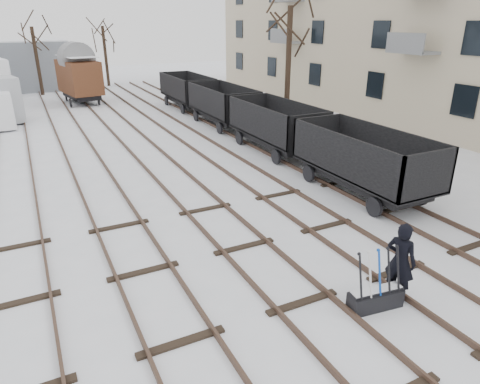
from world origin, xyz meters
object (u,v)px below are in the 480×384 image
object	(u,v)px
ground_frame	(376,297)
box_van_wagon	(79,76)
freight_wagon_a	(362,170)
worker	(400,261)

from	to	relation	value
ground_frame	box_van_wagon	xyz separation A→B (m)	(-2.28, 30.82, 1.84)
ground_frame	box_van_wagon	bearing A→B (deg)	101.31
ground_frame	box_van_wagon	distance (m)	30.96
freight_wagon_a	box_van_wagon	world-z (taller)	box_van_wagon
ground_frame	worker	xyz separation A→B (m)	(0.75, 0.10, 0.70)
freight_wagon_a	ground_frame	bearing A→B (deg)	-128.72
worker	freight_wagon_a	size ratio (longest dim) A/B	0.33
worker	box_van_wagon	bearing A→B (deg)	-14.79
box_van_wagon	worker	bearing A→B (deg)	-93.60
worker	ground_frame	bearing A→B (deg)	77.18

